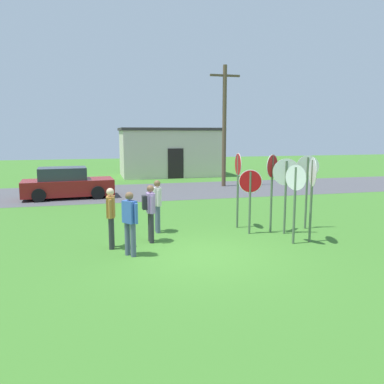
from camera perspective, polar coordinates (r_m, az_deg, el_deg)
ground_plane at (r=10.38m, az=1.07°, el=-9.21°), size 80.00×80.00×0.00m
street_asphalt at (r=21.46m, az=-7.10°, el=0.06°), size 60.00×6.40×0.01m
building_background at (r=29.33m, az=-3.24°, el=5.88°), size 7.36×4.30×3.54m
utility_pole at (r=23.41m, az=4.74°, el=9.89°), size 1.80×0.24×7.06m
parked_car_on_street at (r=20.17m, az=-17.78°, el=1.13°), size 4.42×2.26×1.51m
stop_sign_rear_right at (r=12.55m, az=13.54°, el=1.41°), size 0.80×0.28×2.39m
stop_sign_rear_left at (r=12.65m, az=11.59°, el=1.81°), size 0.60×0.47×2.51m
stop_sign_far_back at (r=11.47m, az=14.83°, el=0.20°), size 0.28×0.68×2.28m
stop_sign_nearest at (r=12.35m, az=8.48°, el=0.22°), size 0.71×0.23×2.05m
stop_sign_leaning_left at (r=11.77m, az=17.11°, el=1.12°), size 0.26×0.80×2.49m
stop_sign_low_front at (r=13.08m, az=6.71°, el=2.19°), size 0.10×0.75×2.52m
stop_sign_center_cluster at (r=13.42m, az=16.45°, el=1.84°), size 0.73×0.20×2.45m
person_with_sunhat at (r=10.99m, az=-11.74°, el=-3.25°), size 0.26×0.57×1.69m
person_in_blue at (r=11.43m, az=-6.16°, el=-2.51°), size 0.35×0.57×1.69m
person_in_teal at (r=10.22m, az=-9.05°, el=-4.07°), size 0.39×0.47×1.69m
person_in_dark_shirt at (r=12.55m, az=-5.07°, el=-1.63°), size 0.23×0.57×1.69m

